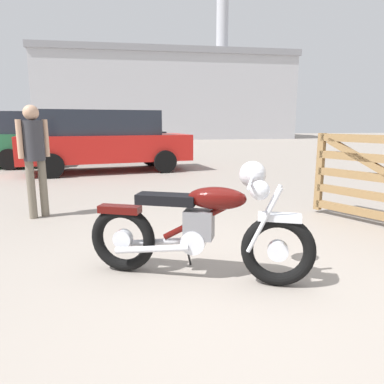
{
  "coord_description": "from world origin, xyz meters",
  "views": [
    {
      "loc": [
        -0.9,
        -2.67,
        1.41
      ],
      "look_at": [
        -0.22,
        0.84,
        0.7
      ],
      "focal_mm": 32.88,
      "sensor_mm": 36.0,
      "label": 1
    }
  ],
  "objects_px": {
    "vintage_motorcycle": "(203,226)",
    "white_estate_far": "(103,139)",
    "bystander": "(34,150)",
    "dark_sedan_left": "(110,135)"
  },
  "relations": [
    {
      "from": "vintage_motorcycle",
      "to": "bystander",
      "type": "xyz_separation_m",
      "value": [
        -1.97,
        2.53,
        0.53
      ]
    },
    {
      "from": "vintage_motorcycle",
      "to": "bystander",
      "type": "bearing_deg",
      "value": 151.54
    },
    {
      "from": "vintage_motorcycle",
      "to": "bystander",
      "type": "relative_size",
      "value": 1.17
    },
    {
      "from": "vintage_motorcycle",
      "to": "white_estate_far",
      "type": "distance_m",
      "value": 7.65
    },
    {
      "from": "bystander",
      "to": "white_estate_far",
      "type": "xyz_separation_m",
      "value": [
        0.7,
        5.01,
        -0.08
      ]
    },
    {
      "from": "vintage_motorcycle",
      "to": "dark_sedan_left",
      "type": "relative_size",
      "value": 0.48
    },
    {
      "from": "bystander",
      "to": "white_estate_far",
      "type": "height_order",
      "value": "white_estate_far"
    },
    {
      "from": "bystander",
      "to": "dark_sedan_left",
      "type": "relative_size",
      "value": 0.4
    },
    {
      "from": "dark_sedan_left",
      "to": "bystander",
      "type": "bearing_deg",
      "value": -103.84
    },
    {
      "from": "bystander",
      "to": "dark_sedan_left",
      "type": "bearing_deg",
      "value": 138.87
    }
  ]
}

